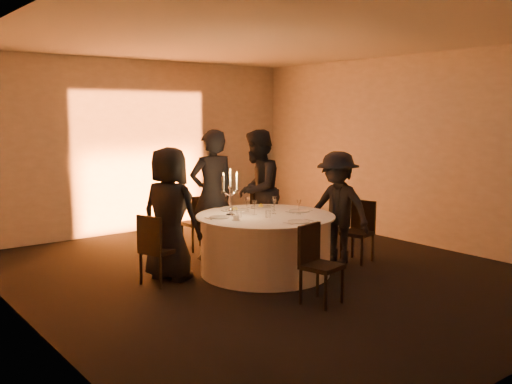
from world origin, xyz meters
TOP-DOWN VIEW (x-y plane):
  - floor at (0.00, 0.00)m, footprint 7.00×7.00m
  - ceiling at (0.00, 0.00)m, footprint 7.00×7.00m
  - wall_back at (0.00, 3.50)m, footprint 7.00×0.00m
  - wall_left at (-3.00, 0.00)m, footprint 0.00×7.00m
  - wall_right at (3.00, 0.00)m, footprint 0.00×7.00m
  - uplighter_fixture at (0.00, 3.20)m, footprint 0.25×0.12m
  - banquet_table at (0.00, 0.00)m, footprint 1.80×1.80m
  - chair_left at (-1.38, 0.42)m, footprint 0.48×0.48m
  - chair_back_left at (-0.02, 1.60)m, footprint 0.38×0.38m
  - chair_back_right at (0.69, 1.22)m, footprint 0.54×0.54m
  - chair_right at (1.44, -0.33)m, footprint 0.46×0.45m
  - chair_front at (-0.29, -1.26)m, footprint 0.45×0.45m
  - guest_left at (-1.11, 0.52)m, footprint 0.83×0.96m
  - guest_back_left at (-0.14, 1.04)m, footprint 0.73×0.53m
  - guest_back_right at (0.71, 1.08)m, footprint 1.13×1.07m
  - guest_right at (1.10, -0.22)m, footprint 0.77×1.10m
  - plate_left at (-0.57, 0.22)m, footprint 0.36×0.25m
  - plate_back_left at (-0.11, 0.52)m, footprint 0.35×0.27m
  - plate_back_right at (0.32, 0.51)m, footprint 0.35×0.28m
  - plate_right at (0.53, -0.06)m, footprint 0.36×0.28m
  - plate_front at (0.01, -0.62)m, footprint 0.36×0.27m
  - coffee_cup at (-0.51, -0.05)m, footprint 0.11×0.11m
  - candelabra at (-0.38, 0.24)m, footprint 0.26×0.12m
  - wine_glass_a at (0.31, 0.20)m, footprint 0.07×0.07m
  - wine_glass_b at (-0.02, 0.37)m, footprint 0.07×0.07m
  - wine_glass_c at (0.39, -0.22)m, footprint 0.07×0.07m
  - wine_glass_d at (0.14, -0.00)m, footprint 0.07×0.07m
  - wine_glass_e at (-0.10, 0.10)m, footprint 0.07×0.07m
  - tumbler_a at (-0.36, 0.08)m, footprint 0.07×0.07m
  - tumbler_b at (-0.09, -0.16)m, footprint 0.07×0.07m
  - tumbler_c at (-0.22, 0.39)m, footprint 0.07×0.07m

SIDE VIEW (x-z plane):
  - floor at x=0.00m, z-range 0.00..0.00m
  - uplighter_fixture at x=0.00m, z-range 0.00..0.10m
  - banquet_table at x=0.00m, z-range 0.00..0.77m
  - chair_back_left at x=-0.02m, z-range 0.05..0.90m
  - chair_right at x=1.44m, z-range 0.05..0.90m
  - chair_left at x=-1.38m, z-range 0.05..0.92m
  - chair_front at x=-0.29m, z-range 0.05..0.92m
  - chair_back_right at x=0.69m, z-range 0.06..0.98m
  - plate_left at x=-0.57m, z-range 0.77..0.78m
  - plate_front at x=0.01m, z-range 0.77..0.78m
  - plate_right at x=0.53m, z-range 0.77..0.78m
  - guest_right at x=1.10m, z-range 0.00..1.56m
  - plate_back_right at x=0.32m, z-range 0.74..0.83m
  - plate_back_left at x=-0.11m, z-range 0.75..0.83m
  - coffee_cup at x=-0.51m, z-range 0.77..0.83m
  - tumbler_a at x=-0.36m, z-range 0.77..0.86m
  - tumbler_b at x=-0.09m, z-range 0.77..0.86m
  - tumbler_c at x=-0.22m, z-range 0.77..0.86m
  - guest_left at x=-1.11m, z-range 0.00..1.67m
  - wine_glass_a at x=0.31m, z-range 0.81..1.00m
  - wine_glass_b at x=-0.02m, z-range 0.81..1.00m
  - wine_glass_c at x=0.39m, z-range 0.81..1.00m
  - wine_glass_d at x=0.14m, z-range 0.81..1.00m
  - wine_glass_e at x=-0.10m, z-range 0.81..1.00m
  - guest_back_right at x=0.71m, z-range 0.00..1.84m
  - guest_back_left at x=-0.14m, z-range 0.00..1.85m
  - candelabra at x=-0.38m, z-range 0.68..1.29m
  - wall_back at x=0.00m, z-range -2.00..5.00m
  - wall_left at x=-3.00m, z-range -2.00..5.00m
  - wall_right at x=3.00m, z-range -2.00..5.00m
  - ceiling at x=0.00m, z-range 3.00..3.00m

